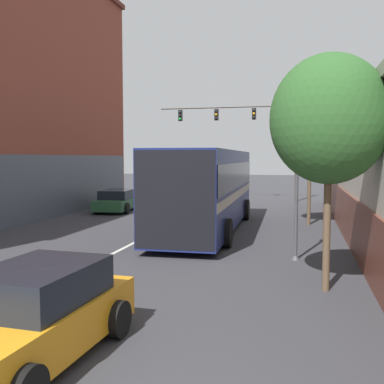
{
  "coord_description": "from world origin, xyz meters",
  "views": [
    {
      "loc": [
        5.8,
        -0.94,
        3.05
      ],
      "look_at": [
        1.66,
        16.05,
        1.72
      ],
      "focal_mm": 42.0,
      "sensor_mm": 36.0,
      "label": 1
    }
  ],
  "objects_px": {
    "parked_car_left_mid": "(118,201)",
    "street_tree_far": "(310,137)",
    "street_tree_near": "(329,120)",
    "hatchback_foreground": "(33,317)",
    "street_lamp": "(297,178)",
    "traffic_signal_gantry": "(249,127)",
    "bus": "(207,186)"
  },
  "relations": [
    {
      "from": "hatchback_foreground",
      "to": "street_lamp",
      "type": "distance_m",
      "value": 8.86
    },
    {
      "from": "street_tree_near",
      "to": "hatchback_foreground",
      "type": "bearing_deg",
      "value": -133.01
    },
    {
      "from": "parked_car_left_mid",
      "to": "street_tree_far",
      "type": "height_order",
      "value": "street_tree_far"
    },
    {
      "from": "traffic_signal_gantry",
      "to": "street_tree_near",
      "type": "height_order",
      "value": "traffic_signal_gantry"
    },
    {
      "from": "parked_car_left_mid",
      "to": "street_lamp",
      "type": "relative_size",
      "value": 1.11
    },
    {
      "from": "street_lamp",
      "to": "street_tree_near",
      "type": "distance_m",
      "value": 3.44
    },
    {
      "from": "bus",
      "to": "parked_car_left_mid",
      "type": "height_order",
      "value": "bus"
    },
    {
      "from": "street_tree_near",
      "to": "traffic_signal_gantry",
      "type": "bearing_deg",
      "value": 101.14
    },
    {
      "from": "street_tree_near",
      "to": "street_tree_far",
      "type": "height_order",
      "value": "street_tree_near"
    },
    {
      "from": "hatchback_foreground",
      "to": "bus",
      "type": "bearing_deg",
      "value": 2.38
    },
    {
      "from": "street_tree_far",
      "to": "traffic_signal_gantry",
      "type": "bearing_deg",
      "value": 110.01
    },
    {
      "from": "hatchback_foreground",
      "to": "street_tree_near",
      "type": "bearing_deg",
      "value": -40.44
    },
    {
      "from": "bus",
      "to": "street_tree_near",
      "type": "height_order",
      "value": "street_tree_near"
    },
    {
      "from": "parked_car_left_mid",
      "to": "street_tree_near",
      "type": "relative_size",
      "value": 0.87
    },
    {
      "from": "street_tree_near",
      "to": "street_tree_far",
      "type": "xyz_separation_m",
      "value": [
        -0.23,
        10.49,
        0.08
      ]
    },
    {
      "from": "parked_car_left_mid",
      "to": "traffic_signal_gantry",
      "type": "xyz_separation_m",
      "value": [
        6.6,
        8.06,
        4.64
      ]
    },
    {
      "from": "street_lamp",
      "to": "street_tree_far",
      "type": "height_order",
      "value": "street_tree_far"
    },
    {
      "from": "hatchback_foreground",
      "to": "parked_car_left_mid",
      "type": "height_order",
      "value": "hatchback_foreground"
    },
    {
      "from": "bus",
      "to": "street_tree_near",
      "type": "relative_size",
      "value": 2.12
    },
    {
      "from": "traffic_signal_gantry",
      "to": "parked_car_left_mid",
      "type": "bearing_deg",
      "value": -129.29
    },
    {
      "from": "bus",
      "to": "traffic_signal_gantry",
      "type": "distance_m",
      "value": 14.05
    },
    {
      "from": "hatchback_foreground",
      "to": "street_lamp",
      "type": "xyz_separation_m",
      "value": [
        3.74,
        7.82,
        1.8
      ]
    },
    {
      "from": "traffic_signal_gantry",
      "to": "street_tree_near",
      "type": "xyz_separation_m",
      "value": [
        4.23,
        -21.49,
        -1.33
      ]
    },
    {
      "from": "parked_car_left_mid",
      "to": "street_tree_far",
      "type": "xyz_separation_m",
      "value": [
        10.6,
        -2.94,
        3.4
      ]
    },
    {
      "from": "hatchback_foreground",
      "to": "street_tree_near",
      "type": "height_order",
      "value": "street_tree_near"
    },
    {
      "from": "parked_car_left_mid",
      "to": "street_tree_far",
      "type": "bearing_deg",
      "value": -111.42
    },
    {
      "from": "bus",
      "to": "street_tree_far",
      "type": "distance_m",
      "value": 5.38
    },
    {
      "from": "bus",
      "to": "street_lamp",
      "type": "xyz_separation_m",
      "value": [
        3.7,
        -4.8,
        0.59
      ]
    },
    {
      "from": "bus",
      "to": "street_lamp",
      "type": "relative_size",
      "value": 2.69
    },
    {
      "from": "traffic_signal_gantry",
      "to": "street_tree_near",
      "type": "bearing_deg",
      "value": -78.86
    },
    {
      "from": "traffic_signal_gantry",
      "to": "street_lamp",
      "type": "bearing_deg",
      "value": -79.21
    },
    {
      "from": "hatchback_foreground",
      "to": "parked_car_left_mid",
      "type": "xyz_separation_m",
      "value": [
        -6.37,
        18.21,
        -0.08
      ]
    }
  ]
}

